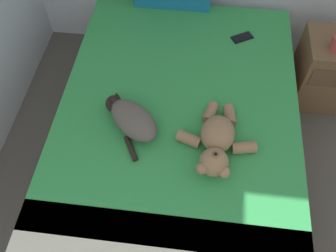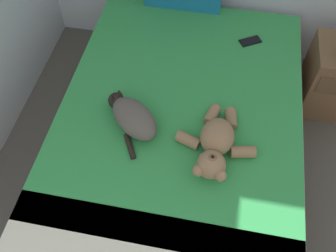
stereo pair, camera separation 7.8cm
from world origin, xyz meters
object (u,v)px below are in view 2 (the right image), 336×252
(bed, at_px, (180,129))
(cell_phone, at_px, (250,41))
(teddy_bear, at_px, (215,145))
(cat, at_px, (132,117))

(bed, height_order, cell_phone, cell_phone)
(bed, height_order, teddy_bear, teddy_bear)
(cat, relative_size, cell_phone, 2.51)
(teddy_bear, bearing_deg, cat, 168.46)
(cell_phone, bearing_deg, cat, -127.35)
(bed, xyz_separation_m, teddy_bear, (0.23, -0.28, 0.32))
(cat, relative_size, teddy_bear, 0.80)
(cat, distance_m, teddy_bear, 0.50)
(bed, relative_size, cat, 4.99)
(cat, height_order, cell_phone, cat)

